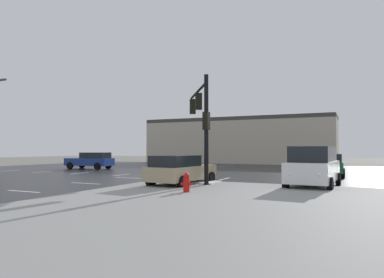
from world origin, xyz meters
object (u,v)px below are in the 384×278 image
object	(u,v)px
sedan_green	(328,164)
sedan_blue	(91,160)
sedan_tan	(181,170)
traffic_signal_mast	(201,113)
fire_hydrant	(186,182)
suv_white	(313,166)

from	to	relation	value
sedan_green	sedan_blue	world-z (taller)	same
sedan_blue	sedan_tan	bearing A→B (deg)	139.95
traffic_signal_mast	sedan_green	bearing A→B (deg)	-67.86
sedan_green	sedan_blue	distance (m)	21.19
sedan_green	sedan_blue	xyz separation A→B (m)	(-21.19, 0.25, 0.00)
traffic_signal_mast	sedan_green	xyz separation A→B (m)	(5.92, 8.45, -3.04)
traffic_signal_mast	fire_hydrant	xyz separation A→B (m)	(1.24, -4.43, -3.36)
traffic_signal_mast	sedan_green	world-z (taller)	traffic_signal_mast
fire_hydrant	sedan_tan	distance (m)	3.55
sedan_green	suv_white	distance (m)	7.71
traffic_signal_mast	sedan_tan	world-z (taller)	traffic_signal_mast
traffic_signal_mast	suv_white	bearing A→B (deg)	-115.46
fire_hydrant	sedan_green	size ratio (longest dim) A/B	0.17
traffic_signal_mast	fire_hydrant	world-z (taller)	traffic_signal_mast
traffic_signal_mast	suv_white	world-z (taller)	traffic_signal_mast
traffic_signal_mast	sedan_tan	size ratio (longest dim) A/B	1.20
sedan_tan	traffic_signal_mast	bearing A→B (deg)	-17.64
sedan_green	suv_white	world-z (taller)	suv_white
fire_hydrant	suv_white	xyz separation A→B (m)	(4.50, 5.17, 0.55)
sedan_tan	suv_white	world-z (taller)	suv_white
sedan_green	sedan_tan	world-z (taller)	same
fire_hydrant	traffic_signal_mast	bearing A→B (deg)	105.67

